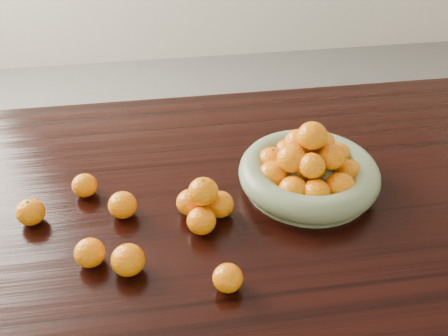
{
  "coord_description": "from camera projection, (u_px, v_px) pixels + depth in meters",
  "views": [
    {
      "loc": [
        -0.1,
        -0.97,
        1.54
      ],
      "look_at": [
        0.04,
        -0.02,
        0.83
      ],
      "focal_mm": 40.0,
      "sensor_mm": 36.0,
      "label": 1
    }
  ],
  "objects": [
    {
      "name": "loose_orange_5",
      "position": [
        123.0,
        205.0,
        1.16
      ],
      "size": [
        0.07,
        0.07,
        0.06
      ],
      "primitive_type": "ellipsoid",
      "color": "orange",
      "rests_on": "dining_table"
    },
    {
      "name": "orange_pyramid",
      "position": [
        204.0,
        204.0,
        1.14
      ],
      "size": [
        0.13,
        0.13,
        0.12
      ],
      "rotation": [
        0.0,
        0.0,
        -0.25
      ],
      "color": "orange",
      "rests_on": "dining_table"
    },
    {
      "name": "loose_orange_4",
      "position": [
        128.0,
        260.0,
        1.02
      ],
      "size": [
        0.07,
        0.07,
        0.07
      ],
      "primitive_type": "ellipsoid",
      "color": "orange",
      "rests_on": "dining_table"
    },
    {
      "name": "fruit_bowl",
      "position": [
        308.0,
        171.0,
        1.24
      ],
      "size": [
        0.35,
        0.35,
        0.18
      ],
      "rotation": [
        0.0,
        0.0,
        0.27
      ],
      "color": "gray",
      "rests_on": "dining_table"
    },
    {
      "name": "loose_orange_2",
      "position": [
        228.0,
        278.0,
        0.99
      ],
      "size": [
        0.06,
        0.06,
        0.06
      ],
      "primitive_type": "ellipsoid",
      "color": "orange",
      "rests_on": "dining_table"
    },
    {
      "name": "loose_orange_3",
      "position": [
        85.0,
        185.0,
        1.23
      ],
      "size": [
        0.06,
        0.06,
        0.06
      ],
      "primitive_type": "ellipsoid",
      "color": "orange",
      "rests_on": "dining_table"
    },
    {
      "name": "loose_orange_0",
      "position": [
        31.0,
        212.0,
        1.14
      ],
      "size": [
        0.07,
        0.07,
        0.06
      ],
      "primitive_type": "ellipsoid",
      "color": "orange",
      "rests_on": "dining_table"
    },
    {
      "name": "loose_orange_1",
      "position": [
        90.0,
        253.0,
        1.04
      ],
      "size": [
        0.07,
        0.07,
        0.06
      ],
      "primitive_type": "ellipsoid",
      "color": "orange",
      "rests_on": "dining_table"
    },
    {
      "name": "dining_table",
      "position": [
        208.0,
        217.0,
        1.31
      ],
      "size": [
        2.0,
        1.0,
        0.75
      ],
      "color": "black",
      "rests_on": "ground"
    }
  ]
}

